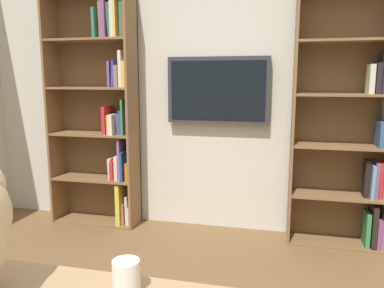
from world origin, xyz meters
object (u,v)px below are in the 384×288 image
Objects in this scene: bookshelf_left at (362,127)px; bookshelf_right at (103,107)px; coffee_mug at (126,276)px; wall_mounted_tv at (218,90)px.

bookshelf_right is at bearing -0.01° from bookshelf_left.
bookshelf_left is at bearing -114.48° from coffee_mug.
bookshelf_right is at bearing -62.34° from coffee_mug.
wall_mounted_tv is at bearing -86.70° from coffee_mug.
bookshelf_right reaches higher than coffee_mug.
wall_mounted_tv is (1.17, -0.08, 0.28)m from bookshelf_left.
coffee_mug is at bearing 65.52° from bookshelf_left.
bookshelf_right is 22.28× the size of coffee_mug.
bookshelf_left is 2.32× the size of wall_mounted_tv.
bookshelf_left is 2.51m from coffee_mug.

